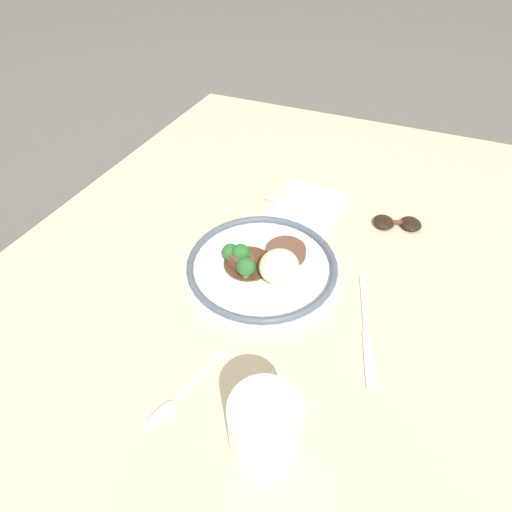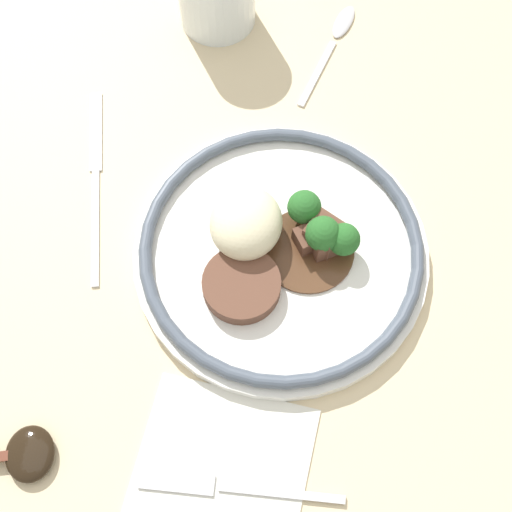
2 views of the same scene
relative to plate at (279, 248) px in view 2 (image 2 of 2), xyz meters
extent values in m
plane|color=#5B5651|center=(0.01, 0.04, -0.06)|extent=(8.00, 8.00, 0.00)
cube|color=beige|center=(0.01, 0.04, -0.04)|extent=(1.39, 1.01, 0.04)
cube|color=silver|center=(-0.21, 0.01, -0.02)|extent=(0.17, 0.15, 0.00)
cylinder|color=white|center=(0.00, 0.00, -0.01)|extent=(0.27, 0.27, 0.01)
torus|color=#4C5666|center=(0.00, 0.00, 0.00)|extent=(0.26, 0.26, 0.01)
ellipsoid|color=beige|center=(0.01, 0.03, 0.02)|extent=(0.07, 0.07, 0.05)
cylinder|color=brown|center=(-0.04, 0.03, 0.00)|extent=(0.07, 0.07, 0.02)
cylinder|color=#51331E|center=(0.00, -0.03, 0.00)|extent=(0.09, 0.09, 0.00)
cube|color=brown|center=(0.02, -0.04, 0.01)|extent=(0.04, 0.04, 0.03)
cube|color=brown|center=(0.01, -0.04, 0.01)|extent=(0.04, 0.04, 0.03)
cube|color=brown|center=(0.01, -0.02, 0.01)|extent=(0.03, 0.03, 0.02)
cylinder|color=#568442|center=(0.01, -0.06, 0.00)|extent=(0.01, 0.01, 0.01)
sphere|color=#286628|center=(0.01, -0.06, 0.02)|extent=(0.03, 0.03, 0.03)
cylinder|color=#568442|center=(0.03, -0.02, 0.00)|extent=(0.01, 0.01, 0.01)
sphere|color=#286628|center=(0.03, -0.02, 0.02)|extent=(0.03, 0.03, 0.03)
cylinder|color=#568442|center=(0.01, -0.04, 0.00)|extent=(0.01, 0.01, 0.01)
sphere|color=#286628|center=(0.01, -0.04, 0.02)|extent=(0.03, 0.03, 0.03)
cube|color=silver|center=(-0.21, -0.04, -0.01)|extent=(0.02, 0.10, 0.00)
cube|color=silver|center=(-0.22, 0.05, -0.01)|extent=(0.02, 0.06, 0.00)
cube|color=silver|center=(0.00, 0.18, -0.02)|extent=(0.13, 0.04, 0.00)
cube|color=silver|center=(0.10, 0.21, -0.02)|extent=(0.09, 0.04, 0.00)
cube|color=silver|center=(0.22, 0.00, -0.02)|extent=(0.09, 0.03, 0.00)
ellipsoid|color=silver|center=(0.29, -0.02, -0.01)|extent=(0.05, 0.03, 0.01)
ellipsoid|color=black|center=(-0.22, 0.17, -0.01)|extent=(0.06, 0.05, 0.01)
camera|label=1|loc=(0.46, 0.18, 0.48)|focal=28.00mm
camera|label=2|loc=(-0.28, -0.03, 0.59)|focal=50.00mm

